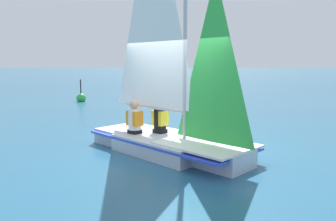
% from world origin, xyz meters
% --- Properties ---
extents(ground_plane, '(260.00, 260.00, 0.00)m').
position_xyz_m(ground_plane, '(0.00, 0.00, 0.00)').
color(ground_plane, '#235675').
extents(sailboat_main, '(3.62, 4.09, 6.03)m').
position_xyz_m(sailboat_main, '(-0.01, -0.02, 0.86)').
color(sailboat_main, '#B2BCCC').
rests_on(sailboat_main, ground_plane).
extents(sailor_helm, '(0.42, 0.43, 1.16)m').
position_xyz_m(sailor_helm, '(-0.39, -0.25, 0.63)').
color(sailor_helm, black).
rests_on(sailor_helm, ground_plane).
extents(sailor_crew, '(0.42, 0.43, 1.16)m').
position_xyz_m(sailor_crew, '(-0.25, -0.83, 0.62)').
color(sailor_crew, black).
rests_on(sailor_crew, ground_plane).
extents(buoy_marker, '(0.50, 0.50, 1.24)m').
position_xyz_m(buoy_marker, '(-9.28, -5.99, 0.19)').
color(buoy_marker, green).
rests_on(buoy_marker, ground_plane).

